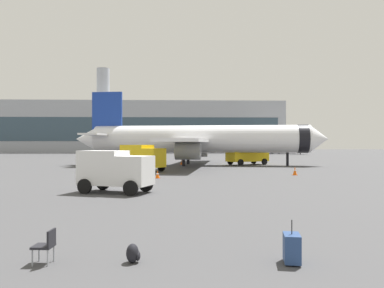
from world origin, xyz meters
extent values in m
cylinder|color=white|center=(3.16, 49.59, 3.70)|extent=(30.23, 8.41, 3.80)
cone|color=white|center=(19.16, 47.08, 3.70)|extent=(2.93, 3.94, 3.61)
cone|color=white|center=(-13.24, 52.17, 3.70)|extent=(3.69, 3.88, 3.42)
cylinder|color=black|center=(16.99, 47.42, 3.70)|extent=(1.99, 4.05, 3.88)
cube|color=white|center=(3.41, 57.65, 3.40)|extent=(7.23, 16.55, 0.36)
cube|color=white|center=(0.93, 41.84, 3.40)|extent=(7.23, 16.55, 0.36)
cylinder|color=gray|center=(3.02, 55.18, 2.10)|extent=(3.50, 2.67, 2.20)
cylinder|color=gray|center=(1.31, 44.31, 2.10)|extent=(3.50, 2.67, 2.20)
cube|color=#193899|center=(-10.18, 51.69, 7.30)|extent=(4.40, 1.04, 6.40)
cube|color=white|center=(-10.18, 54.93, 4.30)|extent=(3.50, 6.33, 0.24)
cube|color=white|center=(-11.17, 48.61, 4.30)|extent=(3.50, 6.33, 0.24)
cylinder|color=black|center=(15.01, 47.73, 0.90)|extent=(0.36, 0.36, 1.80)
cylinder|color=black|center=(1.55, 52.27, 0.90)|extent=(0.44, 0.44, 1.80)
cylinder|color=black|center=(0.81, 47.53, 0.90)|extent=(0.44, 0.44, 1.80)
cylinder|color=silver|center=(30.37, 108.96, 2.41)|extent=(13.00, 17.55, 2.47)
cone|color=silver|center=(36.29, 100.24, 2.41)|extent=(2.82, 2.61, 2.35)
cone|color=silver|center=(24.31, 117.90, 2.41)|extent=(3.01, 2.97, 2.23)
cylinder|color=black|center=(35.48, 101.42, 2.41)|extent=(2.60, 2.17, 2.52)
cube|color=silver|center=(34.32, 112.42, 2.21)|extent=(10.37, 8.43, 0.23)
cube|color=silver|center=(25.70, 106.58, 2.21)|extent=(10.37, 8.43, 0.23)
cylinder|color=gray|center=(32.97, 111.51, 1.37)|extent=(2.35, 2.53, 1.43)
cylinder|color=gray|center=(27.04, 107.49, 1.37)|extent=(2.35, 2.53, 1.43)
cube|color=orange|center=(25.44, 116.23, 4.75)|extent=(1.80, 2.50, 4.17)
cube|color=silver|center=(26.98, 117.67, 2.80)|extent=(4.18, 3.59, 0.16)
cube|color=silver|center=(23.53, 115.33, 2.80)|extent=(4.18, 3.59, 0.16)
cylinder|color=black|center=(34.75, 102.50, 0.59)|extent=(0.23, 0.23, 1.17)
cylinder|color=black|center=(30.93, 110.92, 0.59)|extent=(0.29, 0.29, 1.17)
cylinder|color=black|center=(28.35, 109.16, 0.59)|extent=(0.29, 0.29, 1.17)
cube|color=yellow|center=(-2.53, 37.23, 1.52)|extent=(2.64, 2.77, 2.04)
cube|color=#1E232D|center=(-1.95, 36.82, 2.00)|extent=(1.21, 1.67, 0.84)
cube|color=yellow|center=(-4.49, 38.62, 1.70)|extent=(3.82, 3.60, 2.40)
cylinder|color=black|center=(-1.77, 38.10, 0.45)|extent=(0.86, 0.70, 0.90)
cylinder|color=black|center=(-3.10, 36.22, 0.45)|extent=(0.86, 0.70, 0.90)
cylinder|color=black|center=(-4.52, 40.04, 0.45)|extent=(0.86, 0.70, 0.90)
cylinder|color=black|center=(-5.84, 38.16, 0.45)|extent=(0.86, 0.70, 0.90)
cube|color=yellow|center=(11.97, 51.61, 1.64)|extent=(2.57, 2.90, 2.29)
cube|color=#1E232D|center=(12.61, 51.93, 2.18)|extent=(1.03, 1.97, 0.95)
cube|color=yellow|center=(9.29, 50.28, 1.85)|extent=(4.94, 4.07, 2.70)
cylinder|color=black|center=(11.36, 52.70, 0.45)|extent=(0.90, 0.60, 0.90)
cylinder|color=black|center=(12.48, 50.47, 0.45)|extent=(0.90, 0.60, 0.90)
cylinder|color=black|center=(7.60, 50.83, 0.45)|extent=(0.90, 0.60, 0.90)
cylinder|color=black|center=(8.71, 48.60, 0.45)|extent=(0.90, 0.60, 0.90)
cube|color=white|center=(-2.56, 19.60, 1.39)|extent=(2.34, 2.48, 1.78)
cube|color=#1E232D|center=(-1.86, 19.35, 1.81)|extent=(0.69, 1.72, 0.74)
cube|color=white|center=(-4.63, 20.35, 1.55)|extent=(3.16, 2.78, 2.10)
cylinder|color=black|center=(-2.00, 20.51, 0.45)|extent=(0.92, 0.51, 0.90)
cylinder|color=black|center=(-2.72, 18.54, 0.45)|extent=(0.92, 0.51, 0.90)
cylinder|color=black|center=(-4.89, 21.57, 0.45)|extent=(0.92, 0.51, 0.90)
cylinder|color=black|center=(-5.61, 19.59, 0.45)|extent=(0.92, 0.51, 0.90)
cube|color=#F2590C|center=(11.29, 32.58, 0.02)|extent=(0.44, 0.44, 0.04)
cone|color=#F2590C|center=(11.29, 32.58, 0.44)|extent=(0.36, 0.36, 0.79)
cylinder|color=white|center=(11.29, 32.58, 0.48)|extent=(0.23, 0.23, 0.10)
cube|color=#F2590C|center=(0.57, 51.57, 0.02)|extent=(0.44, 0.44, 0.04)
cone|color=#F2590C|center=(0.57, 51.57, 0.38)|extent=(0.36, 0.36, 0.68)
cylinder|color=white|center=(0.57, 51.57, 0.41)|extent=(0.23, 0.23, 0.10)
cube|color=#F2590C|center=(-1.76, 29.83, 0.02)|extent=(0.44, 0.44, 0.04)
cone|color=#F2590C|center=(-1.76, 29.83, 0.35)|extent=(0.36, 0.36, 0.63)
cylinder|color=white|center=(-1.76, 29.83, 0.38)|extent=(0.23, 0.23, 0.10)
cube|color=navy|center=(2.88, 5.98, 0.39)|extent=(0.51, 0.70, 0.70)
cylinder|color=black|center=(2.88, 5.98, 0.92)|extent=(0.02, 0.02, 0.36)
cylinder|color=black|center=(2.93, 6.20, 0.04)|extent=(0.08, 0.04, 0.08)
cylinder|color=black|center=(2.84, 5.76, 0.04)|extent=(0.08, 0.04, 0.08)
ellipsoid|color=black|center=(-1.15, 6.19, 0.24)|extent=(0.32, 0.40, 0.48)
ellipsoid|color=black|center=(-1.01, 6.19, 0.17)|extent=(0.12, 0.28, 0.24)
cube|color=black|center=(-3.38, 6.18, 0.44)|extent=(0.51, 0.51, 0.06)
cube|color=black|center=(-3.17, 6.17, 0.66)|extent=(0.08, 0.48, 0.40)
cylinder|color=#999EA5|center=(-3.59, 6.01, 0.22)|extent=(0.04, 0.04, 0.44)
cylinder|color=#999EA5|center=(-3.56, 6.39, 0.22)|extent=(0.04, 0.04, 0.44)
cylinder|color=#999EA5|center=(-3.20, 5.98, 0.22)|extent=(0.04, 0.04, 0.44)
cylinder|color=#999EA5|center=(-3.18, 6.36, 0.22)|extent=(0.04, 0.04, 0.44)
cube|color=#9EA3AD|center=(-18.85, 129.87, 8.67)|extent=(109.64, 17.99, 17.33)
cube|color=#334756|center=(-18.85, 120.83, 7.80)|extent=(104.16, 0.10, 7.80)
cylinder|color=#9EA3AD|center=(-25.99, 129.87, 23.33)|extent=(4.40, 4.40, 12.00)
camera|label=1|loc=(0.00, -3.48, 3.02)|focal=35.49mm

